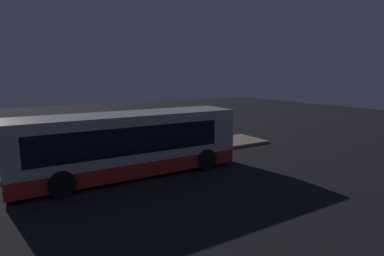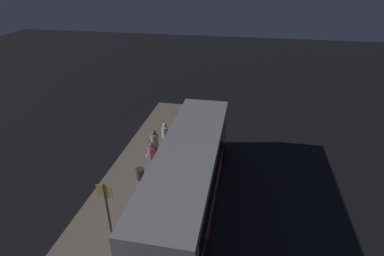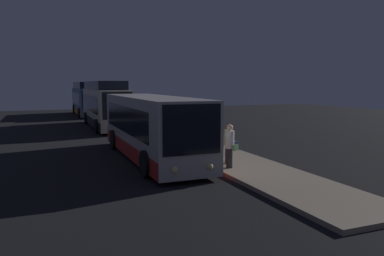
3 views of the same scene
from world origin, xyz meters
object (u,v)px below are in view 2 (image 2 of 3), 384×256
at_px(passenger_boarding, 152,155).
at_px(trash_bin, 140,174).
at_px(bus_lead, 189,176).
at_px(suitcase, 160,161).
at_px(passenger_with_bags, 165,136).
at_px(sign_post, 107,205).
at_px(passenger_waiting, 155,143).

xyz_separation_m(passenger_boarding, trash_bin, (-0.88, 0.39, -0.64)).
distance_m(bus_lead, passenger_boarding, 3.11).
distance_m(bus_lead, suitcase, 3.32).
bearing_deg(passenger_with_bags, sign_post, -119.34).
bearing_deg(sign_post, bus_lead, -42.24).
distance_m(passenger_boarding, sign_post, 4.88).
height_order(passenger_with_bags, trash_bin, passenger_with_bags).
bearing_deg(trash_bin, bus_lead, -110.13).
height_order(passenger_with_bags, sign_post, sign_post).
xyz_separation_m(passenger_waiting, trash_bin, (-2.18, 0.15, -0.62)).
relative_size(passenger_waiting, trash_bin, 2.73).
distance_m(sign_post, trash_bin, 4.18).
xyz_separation_m(passenger_boarding, passenger_with_bags, (2.18, -0.16, 0.04)).
xyz_separation_m(passenger_with_bags, suitcase, (-1.73, -0.14, -0.63)).
relative_size(passenger_with_bags, suitcase, 1.88).
bearing_deg(suitcase, trash_bin, 152.54).
bearing_deg(passenger_boarding, trash_bin, 179.84).
distance_m(passenger_boarding, passenger_waiting, 1.32).
height_order(bus_lead, passenger_with_bags, bus_lead).
bearing_deg(passenger_boarding, sign_post, -158.99).
bearing_deg(trash_bin, sign_post, -177.59).
bearing_deg(passenger_waiting, bus_lead, -125.21).
bearing_deg(suitcase, passenger_waiting, 32.45).
bearing_deg(sign_post, passenger_with_bags, -3.13).
xyz_separation_m(passenger_waiting, sign_post, (-6.12, -0.02, 0.77)).
bearing_deg(passenger_with_bags, passenger_boarding, -120.45).
distance_m(passenger_waiting, passenger_with_bags, 0.97).
relative_size(passenger_boarding, trash_bin, 2.71).
bearing_deg(trash_bin, passenger_waiting, -3.87).
relative_size(sign_post, trash_bin, 4.22).
bearing_deg(trash_bin, suitcase, -27.46).
bearing_deg(passenger_waiting, passenger_with_bags, -9.38).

